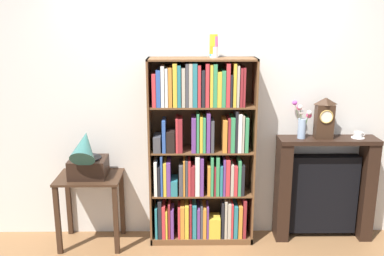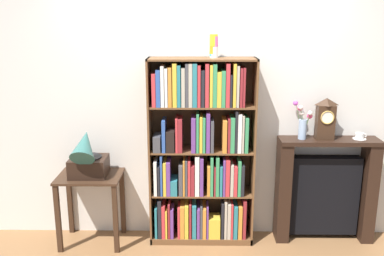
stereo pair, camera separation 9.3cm
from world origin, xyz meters
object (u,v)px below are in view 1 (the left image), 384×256
bookshelf (201,156)px  gramophone (87,158)px  mantel_clock (324,118)px  flower_vase (302,122)px  side_table_left (90,193)px  fireplace_mantel (324,189)px  cup_stack (214,46)px  teacup_with_saucer (358,135)px

bookshelf → gramophone: 1.06m
mantel_clock → gramophone: bearing=-176.4°
gramophone → flower_vase: 2.03m
bookshelf → side_table_left: (-1.06, -0.07, -0.34)m
gramophone → fireplace_mantel: bearing=4.1°
flower_vase → fireplace_mantel: bearing=4.0°
fireplace_mantel → side_table_left: bearing=-177.1°
cup_stack → teacup_with_saucer: bearing=-0.1°
flower_vase → cup_stack: bearing=180.0°
bookshelf → fireplace_mantel: bearing=2.2°
bookshelf → gramophone: bearing=-173.9°
fireplace_mantel → mantel_clock: mantel_clock is taller
bookshelf → cup_stack: bearing=15.3°
gramophone → flower_vase: size_ratio=1.44×
flower_vase → mantel_clock: bearing=-1.0°
fireplace_mantel → bookshelf: bearing=-177.8°
gramophone → mantel_clock: bearing=3.6°
mantel_clock → bookshelf: bearing=-178.7°
side_table_left → fireplace_mantel: 2.27m
cup_stack → gramophone: bearing=-173.0°
cup_stack → teacup_with_saucer: 1.61m
bookshelf → teacup_with_saucer: 1.50m
bookshelf → flower_vase: 1.00m
gramophone → mantel_clock: mantel_clock is taller
side_table_left → fireplace_mantel: bearing=2.9°
side_table_left → fireplace_mantel: size_ratio=0.67×
cup_stack → flower_vase: 1.09m
gramophone → cup_stack: bearing=7.0°
side_table_left → flower_vase: 2.12m
fireplace_mantel → flower_vase: size_ratio=2.92×
cup_stack → teacup_with_saucer: size_ratio=1.60×
cup_stack → mantel_clock: 1.24m
gramophone → flower_vase: bearing=4.1°
cup_stack → flower_vase: bearing=-0.0°
flower_vase → teacup_with_saucer: size_ratio=2.73×
side_table_left → flower_vase: size_ratio=1.96×
fireplace_mantel → flower_vase: (-0.26, -0.02, 0.69)m
fireplace_mantel → teacup_with_saucer: 0.62m
flower_vase → gramophone: bearing=-175.9°
mantel_clock → flower_vase: 0.21m
bookshelf → side_table_left: size_ratio=2.58×
mantel_clock → teacup_with_saucer: size_ratio=3.02×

